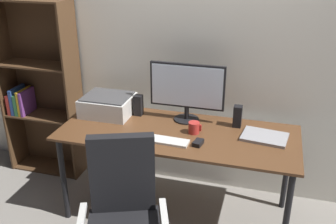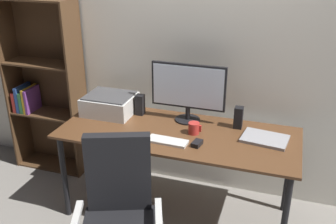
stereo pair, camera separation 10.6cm
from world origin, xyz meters
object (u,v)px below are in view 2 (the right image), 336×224
Objects in this scene: laptop at (265,139)px; printer at (110,104)px; speaker_left at (140,105)px; bookshelf at (45,89)px; monitor at (188,89)px; keyboard at (167,141)px; coffee_mug at (194,128)px; desk at (178,141)px; speaker_right at (238,118)px; mouse at (197,143)px.

laptop is 1.28m from printer.
printer is at bearing -168.67° from speaker_left.
printer is at bearing -14.36° from bookshelf.
monitor is 2.03× the size of keyboard.
bookshelf is at bearing 167.19° from coffee_mug.
desk is 4.48× the size of printer.
speaker_left is at bearing 11.33° from printer.
speaker_right reaches higher than laptop.
speaker_left is 0.81m from speaker_right.
coffee_mug is 0.31× the size of laptop.
keyboard is (-0.02, -0.18, 0.08)m from desk.
monitor is at bearing 1.11° from speaker_left.
desk is 0.47m from speaker_left.
desk is at bearing -14.48° from printer.
coffee_mug is (0.12, 0.01, 0.12)m from desk.
bookshelf reaches higher than coffee_mug.
desk is at bearing -93.61° from monitor.
laptop is 1.88× the size of speaker_left.
mouse is at bearing -32.90° from speaker_left.
speaker_right is (0.40, -0.01, -0.18)m from monitor.
bookshelf reaches higher than speaker_right.
monitor is 1.44m from bookshelf.
keyboard is at bearing -151.59° from laptop.
printer is at bearing -177.29° from speaker_right.
mouse is at bearing -21.38° from printer.
mouse is at bearing 7.97° from keyboard.
coffee_mug reaches higher than keyboard.
monitor is at bearing 87.36° from keyboard.
coffee_mug is 0.78m from printer.
printer is at bearing -176.69° from laptop.
laptop is at bearing -13.79° from monitor.
desk is at bearing -28.91° from speaker_left.
laptop is at bearing 6.34° from desk.
monitor is 0.49m from mouse.
laptop reaches higher than desk.
printer is 0.79m from bookshelf.
laptop is 1.04m from speaker_left.
printer reaches higher than coffee_mug.
desk is 1.46m from bookshelf.
coffee_mug is at bearing 55.97° from keyboard.
speaker_right is 1.06m from printer.
printer reaches higher than keyboard.
desk is 10.54× the size of speaker_left.
laptop is at bearing -8.12° from bookshelf.
speaker_right reaches higher than mouse.
bookshelf is at bearing 171.64° from mouse.
coffee_mug is 0.55m from speaker_left.
speaker_left is at bearing 180.00° from speaker_right.
speaker_left is 1.00× the size of speaker_right.
mouse reaches higher than keyboard.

